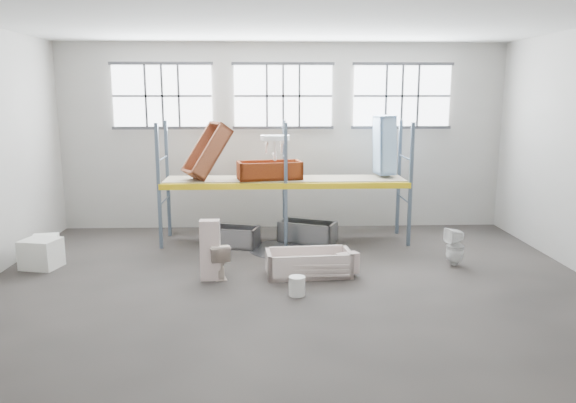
{
  "coord_description": "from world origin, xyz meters",
  "views": [
    {
      "loc": [
        -0.44,
        -9.98,
        3.65
      ],
      "look_at": [
        0.0,
        1.5,
        1.4
      ],
      "focal_mm": 34.28,
      "sensor_mm": 36.0,
      "label": 1
    }
  ],
  "objects_px": {
    "steel_tub_left": "(231,236)",
    "cistern_tall": "(210,250)",
    "steel_tub_right": "(307,231)",
    "rust_tub_flat": "(269,170)",
    "toilet_beige": "(219,260)",
    "toilet_white": "(455,247)",
    "bucket": "(297,286)",
    "carton_near": "(41,254)",
    "blue_tub_upright": "(384,145)",
    "bathtub_beige": "(308,263)"
  },
  "relations": [
    {
      "from": "steel_tub_left",
      "to": "cistern_tall",
      "type": "bearing_deg",
      "value": -95.69
    },
    {
      "from": "steel_tub_right",
      "to": "rust_tub_flat",
      "type": "xyz_separation_m",
      "value": [
        -0.95,
        -0.03,
        1.56
      ]
    },
    {
      "from": "steel_tub_right",
      "to": "toilet_beige",
      "type": "bearing_deg",
      "value": -126.82
    },
    {
      "from": "toilet_beige",
      "to": "toilet_white",
      "type": "height_order",
      "value": "toilet_white"
    },
    {
      "from": "steel_tub_right",
      "to": "bucket",
      "type": "bearing_deg",
      "value": -97.07
    },
    {
      "from": "bucket",
      "to": "steel_tub_left",
      "type": "bearing_deg",
      "value": 112.91
    },
    {
      "from": "steel_tub_left",
      "to": "carton_near",
      "type": "height_order",
      "value": "carton_near"
    },
    {
      "from": "toilet_white",
      "to": "bucket",
      "type": "relative_size",
      "value": 2.31
    },
    {
      "from": "blue_tub_upright",
      "to": "carton_near",
      "type": "distance_m",
      "value": 8.37
    },
    {
      "from": "steel_tub_right",
      "to": "carton_near",
      "type": "distance_m",
      "value": 6.14
    },
    {
      "from": "steel_tub_left",
      "to": "blue_tub_upright",
      "type": "relative_size",
      "value": 0.91
    },
    {
      "from": "steel_tub_left",
      "to": "toilet_beige",
      "type": "bearing_deg",
      "value": -92.4
    },
    {
      "from": "blue_tub_upright",
      "to": "carton_near",
      "type": "relative_size",
      "value": 2.01
    },
    {
      "from": "rust_tub_flat",
      "to": "carton_near",
      "type": "height_order",
      "value": "rust_tub_flat"
    },
    {
      "from": "rust_tub_flat",
      "to": "blue_tub_upright",
      "type": "bearing_deg",
      "value": 7.25
    },
    {
      "from": "toilet_beige",
      "to": "steel_tub_left",
      "type": "height_order",
      "value": "toilet_beige"
    },
    {
      "from": "bathtub_beige",
      "to": "toilet_beige",
      "type": "bearing_deg",
      "value": 177.19
    },
    {
      "from": "bucket",
      "to": "toilet_beige",
      "type": "bearing_deg",
      "value": 144.18
    },
    {
      "from": "toilet_beige",
      "to": "cistern_tall",
      "type": "bearing_deg",
      "value": 32.17
    },
    {
      "from": "toilet_beige",
      "to": "bucket",
      "type": "relative_size",
      "value": 2.02
    },
    {
      "from": "cistern_tall",
      "to": "carton_near",
      "type": "xyz_separation_m",
      "value": [
        -3.69,
        0.9,
        -0.3
      ]
    },
    {
      "from": "steel_tub_left",
      "to": "carton_near",
      "type": "xyz_separation_m",
      "value": [
        -3.93,
        -1.54,
        0.07
      ]
    },
    {
      "from": "toilet_white",
      "to": "blue_tub_upright",
      "type": "bearing_deg",
      "value": -168.44
    },
    {
      "from": "bathtub_beige",
      "to": "bucket",
      "type": "xyz_separation_m",
      "value": [
        -0.3,
        -1.16,
        -0.08
      ]
    },
    {
      "from": "cistern_tall",
      "to": "toilet_white",
      "type": "relative_size",
      "value": 1.48
    },
    {
      "from": "bathtub_beige",
      "to": "rust_tub_flat",
      "type": "relative_size",
      "value": 1.12
    },
    {
      "from": "toilet_beige",
      "to": "steel_tub_left",
      "type": "xyz_separation_m",
      "value": [
        0.1,
        2.29,
        -0.12
      ]
    },
    {
      "from": "steel_tub_right",
      "to": "carton_near",
      "type": "bearing_deg",
      "value": -161.82
    },
    {
      "from": "cistern_tall",
      "to": "blue_tub_upright",
      "type": "distance_m",
      "value": 5.47
    },
    {
      "from": "toilet_white",
      "to": "bucket",
      "type": "xyz_separation_m",
      "value": [
        -3.51,
        -1.69,
        -0.23
      ]
    },
    {
      "from": "cistern_tall",
      "to": "steel_tub_right",
      "type": "height_order",
      "value": "cistern_tall"
    },
    {
      "from": "toilet_white",
      "to": "bucket",
      "type": "distance_m",
      "value": 3.9
    },
    {
      "from": "steel_tub_left",
      "to": "bucket",
      "type": "distance_m",
      "value": 3.68
    },
    {
      "from": "bathtub_beige",
      "to": "toilet_white",
      "type": "height_order",
      "value": "toilet_white"
    },
    {
      "from": "cistern_tall",
      "to": "bucket",
      "type": "relative_size",
      "value": 3.42
    },
    {
      "from": "toilet_beige",
      "to": "carton_near",
      "type": "xyz_separation_m",
      "value": [
        -3.84,
        0.75,
        -0.05
      ]
    },
    {
      "from": "bathtub_beige",
      "to": "cistern_tall",
      "type": "xyz_separation_m",
      "value": [
        -1.97,
        -0.21,
        0.36
      ]
    },
    {
      "from": "rust_tub_flat",
      "to": "carton_near",
      "type": "relative_size",
      "value": 2.12
    },
    {
      "from": "toilet_white",
      "to": "steel_tub_left",
      "type": "relative_size",
      "value": 0.62
    },
    {
      "from": "steel_tub_left",
      "to": "rust_tub_flat",
      "type": "height_order",
      "value": "rust_tub_flat"
    },
    {
      "from": "toilet_beige",
      "to": "cistern_tall",
      "type": "relative_size",
      "value": 0.59
    },
    {
      "from": "bathtub_beige",
      "to": "steel_tub_right",
      "type": "height_order",
      "value": "steel_tub_right"
    },
    {
      "from": "toilet_beige",
      "to": "cistern_tall",
      "type": "distance_m",
      "value": 0.33
    },
    {
      "from": "toilet_beige",
      "to": "steel_tub_right",
      "type": "xyz_separation_m",
      "value": [
        1.99,
        2.66,
        -0.1
      ]
    },
    {
      "from": "carton_near",
      "to": "toilet_white",
      "type": "bearing_deg",
      "value": -1.05
    },
    {
      "from": "toilet_beige",
      "to": "carton_near",
      "type": "distance_m",
      "value": 3.91
    },
    {
      "from": "bathtub_beige",
      "to": "toilet_beige",
      "type": "relative_size",
      "value": 2.39
    },
    {
      "from": "steel_tub_left",
      "to": "steel_tub_right",
      "type": "relative_size",
      "value": 0.95
    },
    {
      "from": "toilet_white",
      "to": "steel_tub_left",
      "type": "height_order",
      "value": "toilet_white"
    },
    {
      "from": "toilet_white",
      "to": "carton_near",
      "type": "xyz_separation_m",
      "value": [
        -8.88,
        0.16,
        -0.1
      ]
    }
  ]
}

